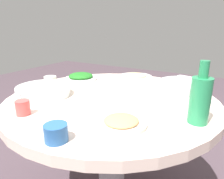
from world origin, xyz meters
TOP-DOWN VIEW (x-y plane):
  - round_dining_table at (0.00, 0.00)m, footprint 1.12×1.12m
  - rice_bowl at (0.34, 0.19)m, footprint 0.26×0.26m
  - soup_bowl at (-0.33, -0.17)m, footprint 0.29×0.31m
  - dish_greens at (-0.37, 0.20)m, footprint 0.22×0.22m
  - dish_noodles at (-0.05, 0.42)m, footprint 0.24×0.24m
  - dish_shrimp at (0.20, -0.27)m, footprint 0.20×0.20m
  - green_bottle at (0.45, -0.09)m, footprint 0.08×0.08m
  - tea_cup_near at (-0.21, -0.40)m, footprint 0.06×0.06m
  - tea_cup_far at (-0.47, 0.01)m, footprint 0.08×0.08m
  - tea_cup_side at (0.07, -0.48)m, footprint 0.08×0.08m

SIDE VIEW (x-z plane):
  - round_dining_table at x=0.00m, z-range 0.23..0.95m
  - dish_shrimp at x=0.20m, z-range 0.72..0.75m
  - dish_noodles at x=-0.05m, z-range 0.72..0.76m
  - dish_greens at x=-0.37m, z-range 0.72..0.77m
  - tea_cup_far at x=-0.47m, z-range 0.72..0.77m
  - soup_bowl at x=-0.33m, z-range 0.72..0.78m
  - tea_cup_side at x=0.07m, z-range 0.72..0.78m
  - tea_cup_near at x=-0.21m, z-range 0.72..0.79m
  - rice_bowl at x=0.34m, z-range 0.72..0.82m
  - green_bottle at x=0.45m, z-range 0.70..0.95m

